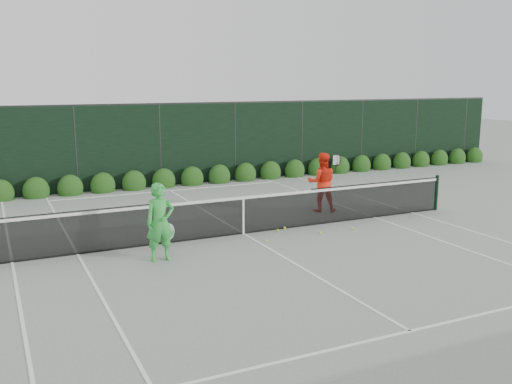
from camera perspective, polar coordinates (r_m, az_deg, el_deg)
name	(u,v)px	position (r m, az deg, el deg)	size (l,w,h in m)	color
ground	(243,234)	(14.67, -1.27, -4.20)	(80.00, 80.00, 0.00)	gray
tennis_net	(242,214)	(14.53, -1.36, -2.19)	(12.90, 0.10, 1.07)	black
player_woman	(160,222)	(12.51, -9.56, -3.01)	(0.67, 0.42, 1.72)	green
player_man	(322,182)	(17.08, 6.61, 0.97)	(1.06, 0.97, 1.77)	#FE2F15
court_lines	(243,234)	(14.67, -1.27, -4.18)	(11.03, 23.83, 0.01)	white
windscreen_fence	(296,195)	(11.96, 4.03, -0.30)	(32.00, 21.07, 3.06)	black
hedge_row	(164,181)	(21.19, -9.21, 1.10)	(31.66, 0.65, 0.94)	#123A0F
tennis_balls	(301,232)	(14.76, 4.50, -4.00)	(2.65, 0.96, 0.07)	#D7F035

